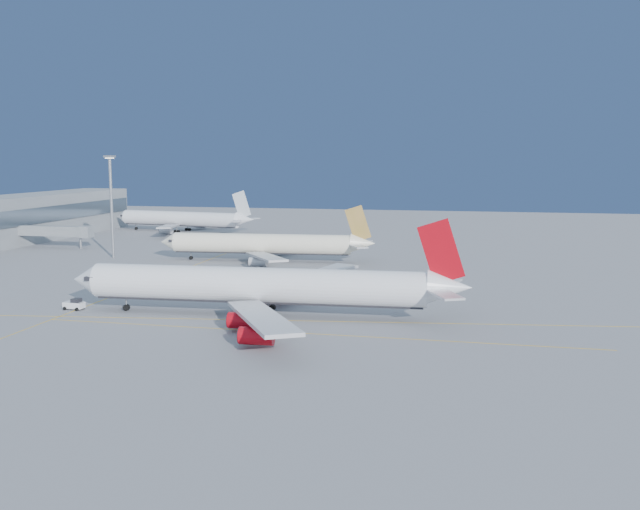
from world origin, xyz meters
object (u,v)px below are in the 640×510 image
at_px(airliner_etihad, 266,244).
at_px(light_mast, 111,198).
at_px(airliner_third, 183,219).
at_px(airliner_virgin, 265,286).
at_px(pushback_tug, 74,304).

xyz_separation_m(airliner_etihad, light_mast, (-42.68, -2.94, 11.78)).
bearing_deg(light_mast, airliner_third, 97.50).
height_order(airliner_etihad, light_mast, light_mast).
height_order(airliner_virgin, airliner_etihad, airliner_virgin).
distance_m(airliner_third, pushback_tug, 135.61).
distance_m(airliner_etihad, light_mast, 44.38).
height_order(airliner_virgin, airliner_third, airliner_virgin).
bearing_deg(pushback_tug, airliner_virgin, 8.33).
relative_size(airliner_etihad, light_mast, 2.09).
bearing_deg(light_mast, airliner_etihad, 3.94).
bearing_deg(airliner_virgin, airliner_etihad, 103.79).
xyz_separation_m(airliner_third, pushback_tug, (35.29, -130.88, -3.79)).
xyz_separation_m(airliner_third, light_mast, (9.02, -68.46, 11.65)).
relative_size(airliner_third, pushback_tug, 15.45).
relative_size(airliner_virgin, light_mast, 2.55).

